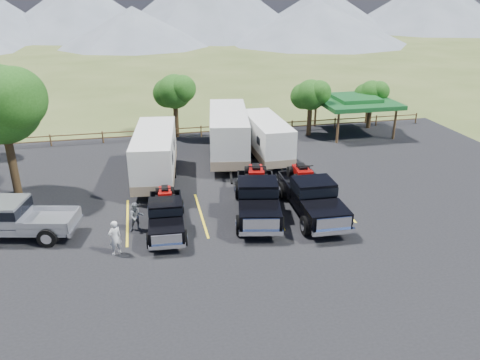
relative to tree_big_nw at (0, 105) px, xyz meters
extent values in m
plane|color=#405022|center=(12.55, -9.03, -5.60)|extent=(320.00, 320.00, 0.00)
cube|color=black|center=(12.55, -6.03, -5.58)|extent=(44.00, 34.00, 0.04)
cube|color=yellow|center=(6.55, -5.03, -5.55)|extent=(0.12, 5.50, 0.01)
cube|color=yellow|center=(10.55, -5.03, -5.55)|extent=(0.12, 5.50, 0.01)
cube|color=yellow|center=(14.55, -5.03, -5.55)|extent=(0.12, 5.50, 0.01)
cube|color=yellow|center=(18.55, -5.03, -5.55)|extent=(0.12, 5.50, 0.01)
cylinder|color=black|center=(0.05, -0.03, -3.36)|extent=(0.48, 0.48, 4.48)
sphere|color=#1D4D13|center=(0.05, -0.03, 0.00)|extent=(4.48, 4.48, 4.48)
sphere|color=#1D4D13|center=(1.01, -0.83, 0.48)|extent=(3.52, 3.52, 3.52)
cylinder|color=black|center=(21.55, 7.97, -4.20)|extent=(0.39, 0.39, 2.80)
sphere|color=#1D4D13|center=(21.55, 7.97, -2.10)|extent=(2.52, 2.52, 2.52)
sphere|color=#1D4D13|center=(22.09, 7.52, -1.83)|extent=(1.98, 1.98, 1.98)
sphere|color=#1D4D13|center=(21.04, 8.37, -2.28)|extent=(2.16, 2.16, 2.16)
cylinder|color=black|center=(27.55, 8.97, -4.34)|extent=(0.38, 0.38, 2.52)
sphere|color=#1D4D13|center=(27.55, 8.97, -2.45)|extent=(2.24, 2.24, 2.24)
sphere|color=#1D4D13|center=(28.03, 8.57, -2.21)|extent=(1.76, 1.76, 1.76)
sphere|color=#1D4D13|center=(27.10, 9.33, -2.61)|extent=(1.92, 1.92, 1.92)
cylinder|color=black|center=(10.55, 9.97, -4.06)|extent=(0.41, 0.41, 3.08)
sphere|color=#1D4D13|center=(10.55, 9.97, -1.75)|extent=(2.80, 2.80, 2.80)
sphere|color=#1D4D13|center=(11.15, 9.47, -1.45)|extent=(2.20, 2.20, 2.20)
sphere|color=#1D4D13|center=(9.99, 10.41, -1.95)|extent=(2.40, 2.40, 2.40)
cylinder|color=brown|center=(0.55, 9.47, -5.10)|extent=(0.12, 0.12, 1.00)
cylinder|color=brown|center=(4.55, 9.47, -5.10)|extent=(0.12, 0.12, 1.00)
cylinder|color=brown|center=(8.55, 9.47, -5.10)|extent=(0.12, 0.12, 1.00)
cylinder|color=brown|center=(12.55, 9.47, -5.10)|extent=(0.12, 0.12, 1.00)
cylinder|color=brown|center=(16.55, 9.47, -5.10)|extent=(0.12, 0.12, 1.00)
cylinder|color=brown|center=(20.55, 9.47, -5.10)|extent=(0.12, 0.12, 1.00)
cylinder|color=brown|center=(24.55, 9.47, -5.10)|extent=(0.12, 0.12, 1.00)
cylinder|color=brown|center=(28.55, 9.47, -5.10)|extent=(0.12, 0.12, 1.00)
cylinder|color=brown|center=(32.55, 9.47, -5.10)|extent=(0.12, 0.12, 1.00)
cube|color=brown|center=(14.55, 9.47, -5.15)|extent=(36.00, 0.06, 0.08)
cube|color=brown|center=(14.55, 9.47, -4.75)|extent=(36.00, 0.06, 0.08)
cylinder|color=brown|center=(23.05, 5.47, -4.30)|extent=(0.20, 0.20, 2.60)
cylinder|color=brown|center=(23.05, 10.47, -4.30)|extent=(0.20, 0.20, 2.60)
cylinder|color=brown|center=(28.05, 5.47, -4.30)|extent=(0.20, 0.20, 2.60)
cylinder|color=brown|center=(28.05, 10.47, -4.30)|extent=(0.20, 0.20, 2.60)
cube|color=#1A5D28|center=(25.55, 7.97, -2.85)|extent=(6.20, 6.20, 0.35)
cube|color=#1A5D28|center=(25.55, 7.97, -2.55)|extent=(3.50, 3.50, 0.35)
cone|color=slate|center=(-5.45, 102.97, 1.40)|extent=(44.00, 44.00, 14.00)
cone|color=slate|center=(60.55, 104.97, 0.40)|extent=(40.00, 40.00, 12.00)
cone|color=slate|center=(92.55, 100.97, 1.90)|extent=(50.00, 50.00, 15.00)
cone|color=slate|center=(7.55, 77.97, -1.60)|extent=(32.00, 32.00, 8.00)
cone|color=slate|center=(47.55, 74.97, -1.10)|extent=(40.00, 40.00, 9.00)
cube|color=black|center=(8.57, -6.34, -5.00)|extent=(1.90, 5.14, 0.32)
cube|color=black|center=(8.48, -8.04, -4.67)|extent=(1.79, 1.69, 0.44)
cube|color=black|center=(8.57, -6.45, -4.36)|extent=(1.74, 1.47, 0.89)
cube|color=black|center=(8.57, -6.45, -4.23)|extent=(1.78, 1.53, 0.40)
cube|color=black|center=(8.66, -4.75, -4.75)|extent=(1.82, 2.22, 0.49)
cube|color=white|center=(8.43, -8.95, -4.71)|extent=(1.42, 0.15, 0.49)
cube|color=white|center=(8.43, -9.00, -5.05)|extent=(1.75, 0.25, 0.20)
cube|color=white|center=(8.71, -3.68, -5.05)|extent=(1.75, 0.23, 0.20)
cylinder|color=black|center=(7.64, -8.05, -5.16)|extent=(0.31, 0.81, 0.80)
cylinder|color=black|center=(9.31, -8.14, -5.16)|extent=(0.31, 0.81, 0.80)
cylinder|color=black|center=(7.83, -4.54, -5.16)|extent=(0.31, 0.81, 0.80)
cylinder|color=black|center=(9.50, -4.63, -5.16)|extent=(0.31, 0.81, 0.80)
cube|color=maroon|center=(8.66, -4.75, -4.15)|extent=(0.68, 1.19, 0.31)
cube|color=black|center=(8.66, -4.75, -3.93)|extent=(0.39, 0.68, 0.16)
cube|color=maroon|center=(8.63, -5.23, -4.07)|extent=(0.73, 0.35, 0.20)
cylinder|color=black|center=(8.64, -5.15, -3.75)|extent=(0.80, 0.10, 0.05)
cylinder|color=black|center=(8.23, -5.21, -4.33)|extent=(0.26, 0.51, 0.50)
cylinder|color=black|center=(9.03, -5.26, -4.33)|extent=(0.26, 0.51, 0.50)
cylinder|color=black|center=(8.28, -4.24, -4.33)|extent=(0.26, 0.51, 0.50)
cylinder|color=black|center=(9.08, -4.28, -4.33)|extent=(0.26, 0.51, 0.50)
cube|color=black|center=(13.63, -5.62, -4.86)|extent=(3.22, 6.60, 0.40)
cube|color=black|center=(13.22, -7.71, -4.45)|extent=(2.47, 2.37, 0.55)
cube|color=black|center=(13.60, -5.75, -4.06)|extent=(2.38, 2.10, 1.11)
cube|color=black|center=(13.60, -5.75, -3.89)|extent=(2.44, 2.17, 0.50)
cube|color=black|center=(14.01, -3.66, -4.55)|extent=(2.60, 3.02, 0.61)
cube|color=white|center=(13.00, -8.82, -4.50)|extent=(1.76, 0.43, 0.61)
cube|color=white|center=(12.99, -8.88, -4.92)|extent=(2.17, 0.61, 0.24)
cube|color=white|center=(14.27, -2.35, -4.92)|extent=(2.17, 0.59, 0.24)
cylinder|color=black|center=(12.18, -7.57, -5.06)|extent=(0.52, 1.04, 1.00)
cylinder|color=black|center=(14.23, -7.97, -5.06)|extent=(0.52, 1.04, 1.00)
cylinder|color=black|center=(13.02, -3.26, -5.06)|extent=(0.52, 1.04, 1.00)
cylinder|color=black|center=(15.07, -3.66, -5.06)|extent=(0.52, 1.04, 1.00)
cube|color=maroon|center=(14.01, -3.66, -3.80)|extent=(1.04, 1.56, 0.39)
cube|color=black|center=(14.01, -3.66, -3.53)|extent=(0.60, 0.90, 0.20)
cube|color=maroon|center=(13.89, -4.26, -3.69)|extent=(0.95, 0.55, 0.24)
cylinder|color=black|center=(13.91, -4.15, -3.30)|extent=(0.99, 0.26, 0.07)
cylinder|color=black|center=(13.40, -4.16, -4.03)|extent=(0.40, 0.67, 0.62)
cylinder|color=black|center=(14.38, -4.35, -4.03)|extent=(0.40, 0.67, 0.62)
cylinder|color=black|center=(13.64, -2.96, -4.03)|extent=(0.40, 0.67, 0.62)
cylinder|color=black|center=(14.62, -3.16, -4.03)|extent=(0.40, 0.67, 0.62)
cube|color=black|center=(16.57, -6.20, -4.85)|extent=(2.23, 6.41, 0.40)
cube|color=black|center=(16.51, -8.34, -4.44)|extent=(2.20, 2.07, 0.56)
cube|color=black|center=(16.56, -6.33, -4.05)|extent=(2.14, 1.80, 1.12)
cube|color=black|center=(16.56, -6.33, -3.88)|extent=(2.19, 1.86, 0.50)
cube|color=black|center=(16.62, -4.19, -4.55)|extent=(2.21, 2.73, 0.61)
cube|color=white|center=(16.48, -9.48, -4.50)|extent=(1.79, 0.14, 0.61)
cube|color=white|center=(16.48, -9.54, -4.92)|extent=(2.19, 0.26, 0.25)
cube|color=white|center=(16.66, -2.85, -4.92)|extent=(2.19, 0.24, 0.25)
cylinder|color=black|center=(15.46, -8.38, -5.05)|extent=(0.36, 1.01, 1.00)
cylinder|color=black|center=(17.56, -8.43, -5.05)|extent=(0.36, 1.01, 1.00)
cylinder|color=black|center=(15.58, -3.96, -5.05)|extent=(0.36, 1.01, 1.00)
cylinder|color=black|center=(17.68, -4.02, -5.05)|extent=(0.36, 1.01, 1.00)
cube|color=maroon|center=(16.62, -4.19, -3.79)|extent=(0.82, 1.47, 0.39)
cube|color=black|center=(16.62, -4.19, -3.52)|extent=(0.47, 0.85, 0.20)
cube|color=maroon|center=(16.61, -4.80, -3.68)|extent=(0.90, 0.41, 0.25)
cylinder|color=black|center=(16.61, -4.69, -3.29)|extent=(1.01, 0.09, 0.07)
cylinder|color=black|center=(16.10, -4.79, -4.02)|extent=(0.31, 0.63, 0.62)
cylinder|color=black|center=(17.11, -4.82, -4.02)|extent=(0.31, 0.63, 0.62)
cylinder|color=black|center=(16.14, -3.56, -4.02)|extent=(0.31, 0.63, 0.62)
cylinder|color=black|center=(17.14, -3.59, -4.02)|extent=(0.31, 0.63, 0.62)
cube|color=white|center=(8.39, 0.54, -3.65)|extent=(3.26, 7.77, 2.71)
cube|color=gray|center=(8.39, 0.54, -4.70)|extent=(3.29, 7.81, 0.60)
cube|color=black|center=(6.96, -1.19, -3.38)|extent=(0.12, 0.90, 0.60)
cube|color=black|center=(9.38, -1.47, -3.38)|extent=(0.12, 0.90, 0.60)
cylinder|color=black|center=(7.30, 0.97, -5.20)|extent=(0.33, 0.73, 0.70)
cylinder|color=black|center=(9.55, 0.71, -5.20)|extent=(0.33, 0.73, 0.70)
cube|color=black|center=(7.85, -4.10, -5.05)|extent=(0.33, 1.81, 0.10)
cube|color=white|center=(13.77, 3.61, -3.50)|extent=(3.83, 8.42, 2.92)
cube|color=gray|center=(13.77, 3.61, -4.64)|extent=(3.87, 8.47, 0.65)
cube|color=black|center=(12.16, 1.81, -3.21)|extent=(0.17, 0.97, 0.65)
cube|color=black|center=(14.75, 1.40, -3.21)|extent=(0.17, 0.97, 0.65)
cylinder|color=black|center=(12.62, 4.12, -5.18)|extent=(0.39, 0.79, 0.76)
cylinder|color=black|center=(15.03, 3.74, -5.18)|extent=(0.39, 0.79, 0.76)
cube|color=black|center=(12.99, -1.36, -5.02)|extent=(0.43, 1.94, 0.11)
cube|color=white|center=(16.49, 3.07, -3.83)|extent=(2.29, 6.84, 2.45)
cube|color=gray|center=(16.49, 3.07, -4.79)|extent=(2.31, 6.87, 0.54)
cube|color=black|center=(15.42, 1.35, -3.59)|extent=(0.03, 0.82, 0.54)
cube|color=black|center=(17.62, 1.39, -3.59)|extent=(0.03, 0.82, 0.54)
cylinder|color=black|center=(15.47, 3.32, -5.24)|extent=(0.24, 0.64, 0.63)
cylinder|color=black|center=(17.51, 3.36, -5.24)|extent=(0.24, 0.64, 0.63)
cube|color=black|center=(16.56, -1.15, -5.10)|extent=(0.14, 1.63, 0.09)
cube|color=#A2A4AB|center=(0.99, -5.47, -4.89)|extent=(6.27, 3.18, 0.38)
cube|color=#A2A4AB|center=(0.87, -5.44, -4.14)|extent=(2.03, 2.28, 1.05)
cube|color=black|center=(0.87, -5.44, -3.98)|extent=(2.10, 2.34, 0.47)
cube|color=#A2A4AB|center=(2.84, -5.88, -4.60)|extent=(2.90, 2.52, 0.58)
cube|color=white|center=(4.07, -6.15, -4.96)|extent=(0.61, 2.05, 0.23)
cylinder|color=black|center=(3.24, -4.95, -5.08)|extent=(0.99, 0.51, 0.95)
cylinder|color=black|center=(2.81, -6.88, -5.08)|extent=(0.99, 0.51, 0.95)
imported|color=silver|center=(6.07, -8.29, -4.69)|extent=(0.75, 0.66, 1.73)
imported|color=slate|center=(7.07, -6.13, -4.78)|extent=(0.83, 0.69, 1.56)
camera|label=1|loc=(7.76, -28.22, 6.16)|focal=35.00mm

